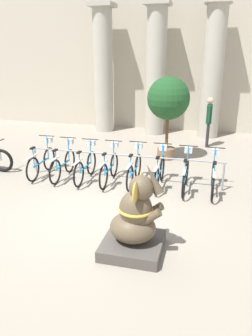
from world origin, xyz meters
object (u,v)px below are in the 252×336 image
Objects in this scene: bicycle_0 at (42,161)px; bicycle_6 at (186,174)px; bicycle_3 at (109,168)px; bicycle_4 at (134,169)px; elephant_statue at (135,222)px; bicycle_1 at (63,163)px; bicycle_2 at (86,166)px; person_pedestrian at (209,117)px; bicycle_5 at (160,171)px; bicycle_7 at (213,177)px; potted_tree at (168,101)px.

bicycle_0 and bicycle_6 have the same top height.
bicycle_3 is 0.68m from bicycle_4.
bicycle_0 is at bearing 138.35° from elephant_statue.
bicycle_0 is 1.00× the size of bicycle_1.
bicycle_4 is at bearing 177.21° from bicycle_6.
bicycle_6 is (2.03, -0.01, 0.00)m from bicycle_3.
bicycle_2 and bicycle_3 have the same top height.
bicycle_1 is at bearing -2.76° from bicycle_0.
bicycle_1 is at bearing 132.36° from elephant_statue.
person_pedestrian is (3.83, 4.25, 0.69)m from bicycle_1.
bicycle_5 is (2.03, 0.06, 0.00)m from bicycle_2.
bicycle_1 is at bearing 179.78° from bicycle_7.
bicycle_2 is at bearing 179.94° from bicycle_6.
bicycle_0 is 4.58m from elephant_statue.
elephant_statue is (1.39, -3.00, 0.15)m from bicycle_3.
bicycle_1 is 0.97× the size of elephant_statue.
bicycle_2 is 1.35m from bicycle_4.
elephant_statue is 5.61m from potted_tree.
bicycle_7 is at bearing -1.74° from bicycle_4.
bicycle_0 is 1.00× the size of bicycle_2.
potted_tree is (-1.28, -1.81, 0.78)m from person_pedestrian.
bicycle_5 is 0.62× the size of potted_tree.
bicycle_4 is at bearing 179.94° from bicycle_5.
person_pedestrian reaches higher than bicycle_5.
bicycle_5 is at bearing -86.32° from potted_tree.
potted_tree is (1.20, 2.45, 1.47)m from bicycle_3.
bicycle_0 and bicycle_3 have the same top height.
elephant_statue is at bearing -55.35° from bicycle_2.
bicycle_1 is 3.38m from bicycle_6.
bicycle_7 is 0.91× the size of person_pedestrian.
person_pedestrian is at bearing 75.04° from bicycle_5.
bicycle_0 is 2.70m from bicycle_4.
bicycle_3 is (1.35, -0.01, 0.00)m from bicycle_1.
bicycle_7 is at bearing -0.12° from bicycle_3.
person_pedestrian reaches higher than bicycle_1.
bicycle_0 is at bearing -136.87° from person_pedestrian.
elephant_statue is at bearing -89.23° from bicycle_5.
potted_tree is (-1.51, 2.46, 1.47)m from bicycle_7.
potted_tree reaches higher than bicycle_2.
bicycle_1 is 1.00× the size of bicycle_7.
bicycle_4 is at bearing 4.73° from bicycle_3.
person_pedestrian is 0.68× the size of potted_tree.
bicycle_7 is at bearing 0.37° from bicycle_6.
bicycle_2 is 3.64m from elephant_statue.
elephant_statue is at bearing -65.10° from bicycle_3.
bicycle_1 is 2.03m from bicycle_4.
bicycle_4 is 4.62m from person_pedestrian.
bicycle_6 is (1.35, -0.07, 0.00)m from bicycle_4.
bicycle_2 and bicycle_6 have the same top height.
bicycle_1 is at bearing 179.67° from bicycle_6.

